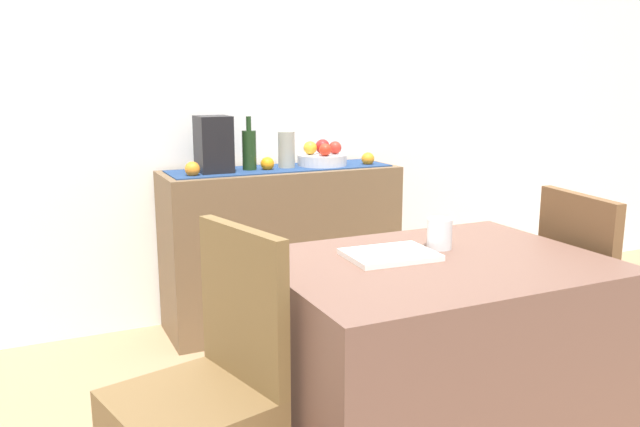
{
  "coord_description": "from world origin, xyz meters",
  "views": [
    {
      "loc": [
        -1.14,
        -2.17,
        1.3
      ],
      "look_at": [
        0.03,
        0.35,
        0.72
      ],
      "focal_mm": 35.9,
      "sensor_mm": 36.0,
      "label": 1
    }
  ],
  "objects_px": {
    "fruit_bowl": "(322,160)",
    "coffee_cup": "(440,234)",
    "sideboard_console": "(282,247)",
    "dining_table": "(433,368)",
    "coffee_maker": "(214,145)",
    "chair_by_corner": "(603,355)",
    "open_book": "(390,255)",
    "wine_bottle": "(249,150)",
    "ceramic_vase": "(286,150)"
  },
  "relations": [
    {
      "from": "open_book",
      "to": "coffee_maker",
      "type": "bearing_deg",
      "value": 100.51
    },
    {
      "from": "sideboard_console",
      "to": "fruit_bowl",
      "type": "distance_m",
      "value": 0.51
    },
    {
      "from": "fruit_bowl",
      "to": "open_book",
      "type": "xyz_separation_m",
      "value": [
        -0.41,
        -1.39,
        -0.13
      ]
    },
    {
      "from": "dining_table",
      "to": "chair_by_corner",
      "type": "height_order",
      "value": "chair_by_corner"
    },
    {
      "from": "fruit_bowl",
      "to": "chair_by_corner",
      "type": "height_order",
      "value": "fruit_bowl"
    },
    {
      "from": "chair_by_corner",
      "to": "open_book",
      "type": "bearing_deg",
      "value": 174.62
    },
    {
      "from": "sideboard_console",
      "to": "chair_by_corner",
      "type": "relative_size",
      "value": 1.38
    },
    {
      "from": "wine_bottle",
      "to": "ceramic_vase",
      "type": "height_order",
      "value": "wine_bottle"
    },
    {
      "from": "ceramic_vase",
      "to": "dining_table",
      "type": "distance_m",
      "value": 1.59
    },
    {
      "from": "ceramic_vase",
      "to": "coffee_cup",
      "type": "bearing_deg",
      "value": -90.0
    },
    {
      "from": "fruit_bowl",
      "to": "wine_bottle",
      "type": "distance_m",
      "value": 0.42
    },
    {
      "from": "fruit_bowl",
      "to": "wine_bottle",
      "type": "bearing_deg",
      "value": 180.0
    },
    {
      "from": "fruit_bowl",
      "to": "wine_bottle",
      "type": "height_order",
      "value": "wine_bottle"
    },
    {
      "from": "coffee_cup",
      "to": "coffee_maker",
      "type": "bearing_deg",
      "value": 105.87
    },
    {
      "from": "fruit_bowl",
      "to": "sideboard_console",
      "type": "bearing_deg",
      "value": 180.0
    },
    {
      "from": "ceramic_vase",
      "to": "dining_table",
      "type": "height_order",
      "value": "ceramic_vase"
    },
    {
      "from": "coffee_cup",
      "to": "ceramic_vase",
      "type": "bearing_deg",
      "value": 90.0
    },
    {
      "from": "wine_bottle",
      "to": "open_book",
      "type": "height_order",
      "value": "wine_bottle"
    },
    {
      "from": "sideboard_console",
      "to": "dining_table",
      "type": "bearing_deg",
      "value": -92.15
    },
    {
      "from": "sideboard_console",
      "to": "ceramic_vase",
      "type": "distance_m",
      "value": 0.52
    },
    {
      "from": "sideboard_console",
      "to": "wine_bottle",
      "type": "relative_size",
      "value": 4.48
    },
    {
      "from": "sideboard_console",
      "to": "coffee_maker",
      "type": "xyz_separation_m",
      "value": [
        -0.36,
        0.0,
        0.56
      ]
    },
    {
      "from": "coffee_maker",
      "to": "chair_by_corner",
      "type": "relative_size",
      "value": 0.31
    },
    {
      "from": "sideboard_console",
      "to": "chair_by_corner",
      "type": "xyz_separation_m",
      "value": [
        0.74,
        -1.48,
        -0.16
      ]
    },
    {
      "from": "coffee_maker",
      "to": "ceramic_vase",
      "type": "height_order",
      "value": "coffee_maker"
    },
    {
      "from": "coffee_maker",
      "to": "dining_table",
      "type": "xyz_separation_m",
      "value": [
        0.3,
        -1.48,
        -0.61
      ]
    },
    {
      "from": "ceramic_vase",
      "to": "coffee_cup",
      "type": "distance_m",
      "value": 1.38
    },
    {
      "from": "chair_by_corner",
      "to": "ceramic_vase",
      "type": "bearing_deg",
      "value": 115.42
    },
    {
      "from": "dining_table",
      "to": "chair_by_corner",
      "type": "bearing_deg",
      "value": 0.17
    },
    {
      "from": "fruit_bowl",
      "to": "ceramic_vase",
      "type": "xyz_separation_m",
      "value": [
        -0.21,
        0.0,
        0.06
      ]
    },
    {
      "from": "fruit_bowl",
      "to": "ceramic_vase",
      "type": "height_order",
      "value": "ceramic_vase"
    },
    {
      "from": "ceramic_vase",
      "to": "chair_by_corner",
      "type": "distance_m",
      "value": 1.77
    },
    {
      "from": "wine_bottle",
      "to": "coffee_maker",
      "type": "relative_size",
      "value": 0.98
    },
    {
      "from": "coffee_maker",
      "to": "ceramic_vase",
      "type": "distance_m",
      "value": 0.39
    },
    {
      "from": "chair_by_corner",
      "to": "wine_bottle",
      "type": "bearing_deg",
      "value": 121.52
    },
    {
      "from": "coffee_maker",
      "to": "open_book",
      "type": "height_order",
      "value": "coffee_maker"
    },
    {
      "from": "wine_bottle",
      "to": "open_book",
      "type": "distance_m",
      "value": 1.41
    },
    {
      "from": "ceramic_vase",
      "to": "dining_table",
      "type": "bearing_deg",
      "value": -93.4
    },
    {
      "from": "fruit_bowl",
      "to": "chair_by_corner",
      "type": "bearing_deg",
      "value": -71.43
    },
    {
      "from": "sideboard_console",
      "to": "coffee_maker",
      "type": "bearing_deg",
      "value": 180.0
    },
    {
      "from": "sideboard_console",
      "to": "wine_bottle",
      "type": "height_order",
      "value": "wine_bottle"
    },
    {
      "from": "open_book",
      "to": "fruit_bowl",
      "type": "bearing_deg",
      "value": 76.55
    },
    {
      "from": "wine_bottle",
      "to": "sideboard_console",
      "type": "bearing_deg",
      "value": -0.0
    },
    {
      "from": "open_book",
      "to": "coffee_cup",
      "type": "relative_size",
      "value": 2.73
    },
    {
      "from": "open_book",
      "to": "dining_table",
      "type": "bearing_deg",
      "value": -33.07
    },
    {
      "from": "fruit_bowl",
      "to": "wine_bottle",
      "type": "xyz_separation_m",
      "value": [
        -0.41,
        0.0,
        0.07
      ]
    },
    {
      "from": "sideboard_console",
      "to": "coffee_maker",
      "type": "height_order",
      "value": "coffee_maker"
    },
    {
      "from": "fruit_bowl",
      "to": "coffee_cup",
      "type": "xyz_separation_m",
      "value": [
        -0.21,
        -1.37,
        -0.09
      ]
    },
    {
      "from": "ceramic_vase",
      "to": "open_book",
      "type": "xyz_separation_m",
      "value": [
        -0.21,
        -1.39,
        -0.19
      ]
    },
    {
      "from": "sideboard_console",
      "to": "fruit_bowl",
      "type": "xyz_separation_m",
      "value": [
        0.24,
        0.0,
        0.46
      ]
    }
  ]
}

